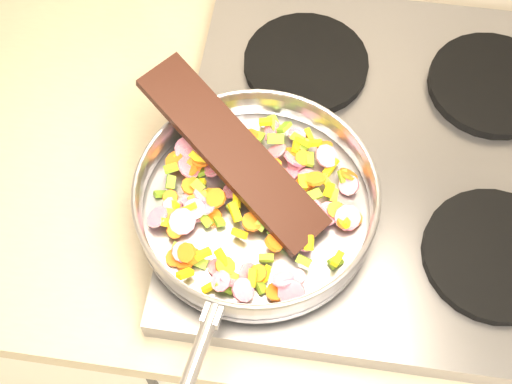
# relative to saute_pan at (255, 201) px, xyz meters

# --- Properties ---
(cooktop) EXTENTS (0.60, 0.60, 0.04)m
(cooktop) POSITION_rel_saute_pan_xyz_m (0.18, 0.13, -0.07)
(cooktop) COLOR #939399
(cooktop) RESTS_ON counter_top
(grate_fl) EXTENTS (0.19, 0.19, 0.02)m
(grate_fl) POSITION_rel_saute_pan_xyz_m (0.04, -0.01, -0.04)
(grate_fl) COLOR black
(grate_fl) RESTS_ON cooktop
(grate_fr) EXTENTS (0.19, 0.19, 0.02)m
(grate_fr) POSITION_rel_saute_pan_xyz_m (0.32, -0.01, -0.04)
(grate_fr) COLOR black
(grate_fr) RESTS_ON cooktop
(grate_bl) EXTENTS (0.19, 0.19, 0.02)m
(grate_bl) POSITION_rel_saute_pan_xyz_m (0.04, 0.27, -0.04)
(grate_bl) COLOR black
(grate_bl) RESTS_ON cooktop
(grate_br) EXTENTS (0.19, 0.19, 0.02)m
(grate_br) POSITION_rel_saute_pan_xyz_m (0.32, 0.27, -0.04)
(grate_br) COLOR black
(grate_br) RESTS_ON cooktop
(saute_pan) EXTENTS (0.36, 0.52, 0.06)m
(saute_pan) POSITION_rel_saute_pan_xyz_m (0.00, 0.00, 0.00)
(saute_pan) COLOR #9E9EA5
(saute_pan) RESTS_ON grate_fl
(vegetable_heap) EXTENTS (0.28, 0.29, 0.05)m
(vegetable_heap) POSITION_rel_saute_pan_xyz_m (-0.01, 0.01, -0.01)
(vegetable_heap) COLOR yellow
(vegetable_heap) RESTS_ON saute_pan
(wooden_spatula) EXTENTS (0.28, 0.24, 0.09)m
(wooden_spatula) POSITION_rel_saute_pan_xyz_m (-0.04, 0.05, 0.03)
(wooden_spatula) COLOR black
(wooden_spatula) RESTS_ON saute_pan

